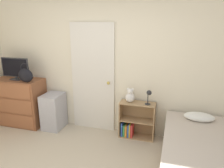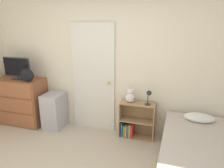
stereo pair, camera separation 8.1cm
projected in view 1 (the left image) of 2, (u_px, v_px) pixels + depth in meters
The scene contains 10 objects.
wall_back at pixel (107, 64), 3.95m from camera, with size 10.00×0.06×2.55m.
door_closed at pixel (93, 78), 4.04m from camera, with size 0.82×0.09×2.01m.
dresser at pixel (21, 102), 4.37m from camera, with size 0.93×0.48×0.94m.
tv at pixel (15, 68), 4.16m from camera, with size 0.58×0.16×0.42m.
handbag at pixel (26, 75), 3.99m from camera, with size 0.30×0.12×0.36m.
storage_bin at pixel (54, 111), 4.23m from camera, with size 0.35×0.44×0.69m.
bookshelf at pixel (135, 122), 3.92m from camera, with size 0.62×0.26×0.66m.
teddy_bear at pixel (130, 96), 3.80m from camera, with size 0.17×0.17×0.25m.
desk_lamp at pixel (149, 95), 3.65m from camera, with size 0.11×0.10×0.26m.
bed at pixel (201, 158), 2.91m from camera, with size 1.03×1.85×0.65m.
Camera 1 is at (1.18, -1.75, 2.04)m, focal length 35.00 mm.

